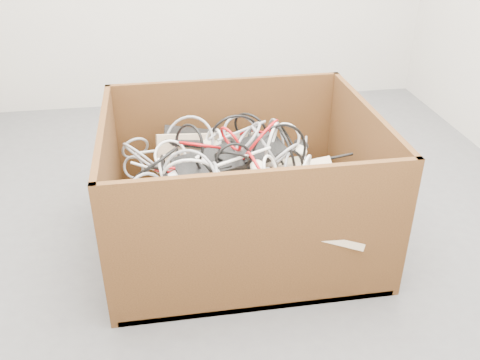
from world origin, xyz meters
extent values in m
plane|color=#4D4D50|center=(0.00, 0.00, 0.00)|extent=(3.00, 3.00, 0.00)
cube|color=beige|center=(0.00, -1.50, 1.25)|extent=(3.00, 0.04, 2.50)
cube|color=#38200E|center=(-0.08, -0.23, 0.01)|extent=(1.11, 0.92, 0.03)
cube|color=#38200E|center=(-0.08, 0.22, 0.30)|extent=(1.11, 0.03, 0.60)
cube|color=#38200E|center=(-0.08, -0.68, 0.30)|extent=(1.11, 0.02, 0.60)
cube|color=#38200E|center=(0.46, -0.23, 0.30)|extent=(0.03, 0.87, 0.60)
cube|color=#38200E|center=(-0.62, -0.23, 0.30)|extent=(0.02, 0.87, 0.60)
cube|color=beige|center=(-0.08, -0.21, 0.08)|extent=(0.97, 0.84, 0.18)
cube|color=beige|center=(-0.17, -0.28, 0.17)|extent=(0.70, 0.63, 0.19)
cube|color=tan|center=(-0.19, -0.07, 0.17)|extent=(0.44, 0.47, 0.06)
cube|color=tan|center=(0.12, -0.17, 0.23)|extent=(0.41, 0.46, 0.21)
cube|color=tan|center=(0.00, -0.35, 0.19)|extent=(0.28, 0.50, 0.15)
cube|color=tan|center=(-0.30, -0.39, 0.23)|extent=(0.48, 0.36, 0.20)
cube|color=tan|center=(0.22, -0.47, 0.22)|extent=(0.17, 0.48, 0.22)
cube|color=tan|center=(-0.19, -0.01, 0.35)|extent=(0.48, 0.15, 0.23)
cube|color=tan|center=(-0.13, -0.34, 0.29)|extent=(0.36, 0.46, 0.24)
cube|color=tan|center=(0.07, -0.30, 0.32)|extent=(0.47, 0.22, 0.18)
cube|color=black|center=(-0.15, 0.03, 0.38)|extent=(0.48, 0.19, 0.11)
cube|color=black|center=(-0.12, -0.20, 0.41)|extent=(0.50, 0.29, 0.10)
ellipsoid|color=beige|center=(-0.40, -0.25, 0.34)|extent=(0.11, 0.11, 0.04)
ellipsoid|color=beige|center=(0.22, -0.08, 0.36)|extent=(0.07, 0.10, 0.04)
ellipsoid|color=beige|center=(-0.20, -0.44, 0.32)|extent=(0.11, 0.10, 0.04)
ellipsoid|color=beige|center=(-0.03, -0.33, 0.43)|extent=(0.07, 0.10, 0.04)
ellipsoid|color=beige|center=(-0.18, -0.04, 0.40)|extent=(0.11, 0.09, 0.04)
ellipsoid|color=black|center=(0.19, -0.43, 0.27)|extent=(0.11, 0.11, 0.04)
ellipsoid|color=beige|center=(0.24, -0.36, 0.39)|extent=(0.11, 0.11, 0.04)
ellipsoid|color=black|center=(0.25, 0.00, 0.34)|extent=(0.08, 0.11, 0.04)
cube|color=white|center=(-0.36, -0.27, 0.36)|extent=(0.29, 0.20, 0.12)
cube|color=white|center=(-0.33, -0.42, 0.35)|extent=(0.31, 0.15, 0.10)
cube|color=blue|center=(0.34, -0.30, 0.34)|extent=(0.06, 0.05, 0.03)
torus|color=black|center=(-0.12, -0.31, 0.45)|extent=(0.18, 0.04, 0.18)
torus|color=black|center=(0.11, -0.21, 0.42)|extent=(0.09, 0.24, 0.24)
torus|color=silver|center=(0.14, -0.48, 0.39)|extent=(0.16, 0.13, 0.10)
torus|color=silver|center=(0.16, -0.37, 0.42)|extent=(0.10, 0.16, 0.17)
torus|color=silver|center=(0.00, -0.43, 0.47)|extent=(0.11, 0.12, 0.14)
torus|color=silver|center=(0.06, -0.20, 0.48)|extent=(0.11, 0.20, 0.22)
torus|color=gray|center=(-0.28, -0.06, 0.42)|extent=(0.29, 0.22, 0.25)
torus|color=black|center=(-0.24, -0.31, 0.42)|extent=(0.10, 0.14, 0.15)
torus|color=#9E0B0F|center=(-0.12, -0.24, 0.51)|extent=(0.11, 0.14, 0.16)
torus|color=black|center=(-0.42, -0.47, 0.32)|extent=(0.16, 0.19, 0.13)
torus|color=gray|center=(-0.49, -0.11, 0.40)|extent=(0.18, 0.21, 0.22)
torus|color=black|center=(0.02, 0.06, 0.41)|extent=(0.18, 0.16, 0.18)
torus|color=gray|center=(-0.47, -0.42, 0.36)|extent=(0.22, 0.24, 0.31)
torus|color=gray|center=(-0.53, -0.40, 0.32)|extent=(0.14, 0.11, 0.16)
torus|color=gray|center=(-0.22, -0.42, 0.40)|extent=(0.06, 0.27, 0.27)
torus|color=#9E0B0F|center=(-0.02, -0.38, 0.40)|extent=(0.15, 0.32, 0.29)
torus|color=gray|center=(-0.28, -0.24, 0.39)|extent=(0.16, 0.15, 0.07)
torus|color=black|center=(-0.12, -0.28, 0.45)|extent=(0.18, 0.12, 0.16)
torus|color=gray|center=(-0.05, -0.20, 0.50)|extent=(0.13, 0.17, 0.15)
torus|color=silver|center=(-0.40, -0.29, 0.39)|extent=(0.06, 0.22, 0.22)
torus|color=black|center=(-0.46, -0.33, 0.33)|extent=(0.22, 0.31, 0.27)
torus|color=silver|center=(0.14, -0.07, 0.41)|extent=(0.20, 0.06, 0.20)
torus|color=gray|center=(-0.08, -0.46, 0.42)|extent=(0.23, 0.24, 0.14)
torus|color=silver|center=(-0.29, -0.36, 0.40)|extent=(0.31, 0.14, 0.29)
torus|color=silver|center=(-0.18, -0.06, 0.42)|extent=(0.09, 0.16, 0.15)
torus|color=gray|center=(-0.31, -0.41, 0.43)|extent=(0.30, 0.17, 0.31)
torus|color=gray|center=(0.03, -0.18, 0.44)|extent=(0.16, 0.28, 0.25)
torus|color=black|center=(0.11, -0.27, 0.38)|extent=(0.22, 0.06, 0.21)
torus|color=gray|center=(-0.52, 0.06, 0.36)|extent=(0.14, 0.10, 0.15)
torus|color=black|center=(-0.29, -0.15, 0.45)|extent=(0.12, 0.22, 0.24)
torus|color=gray|center=(-0.51, -0.38, 0.31)|extent=(0.16, 0.20, 0.14)
torus|color=gray|center=(0.12, -0.03, 0.38)|extent=(0.05, 0.29, 0.29)
torus|color=black|center=(-0.47, -0.50, 0.34)|extent=(0.20, 0.27, 0.31)
torus|color=gray|center=(-0.05, -0.05, 0.45)|extent=(0.17, 0.11, 0.16)
torus|color=black|center=(0.15, -0.10, 0.43)|extent=(0.12, 0.21, 0.19)
torus|color=black|center=(-0.25, -0.47, 0.42)|extent=(0.18, 0.10, 0.20)
torus|color=black|center=(0.14, -0.47, 0.38)|extent=(0.25, 0.11, 0.25)
torus|color=#9E0B0F|center=(-0.37, -0.20, 0.37)|extent=(0.18, 0.15, 0.12)
torus|color=black|center=(-0.43, -0.23, 0.42)|extent=(0.22, 0.23, 0.21)
torus|color=#9E0B0F|center=(0.01, -0.17, 0.46)|extent=(0.19, 0.30, 0.29)
torus|color=black|center=(-0.39, -0.28, 0.35)|extent=(0.04, 0.25, 0.25)
torus|color=silver|center=(0.12, -0.41, 0.37)|extent=(0.12, 0.14, 0.14)
torus|color=#9E0B0F|center=(0.03, 0.02, 0.37)|extent=(0.22, 0.12, 0.21)
torus|color=silver|center=(-0.37, -0.14, 0.41)|extent=(0.18, 0.13, 0.15)
torus|color=gray|center=(-0.39, -0.43, 0.37)|extent=(0.13, 0.11, 0.08)
torus|color=gray|center=(-0.53, -0.03, 0.30)|extent=(0.11, 0.10, 0.13)
torus|color=gray|center=(0.11, -0.29, 0.38)|extent=(0.11, 0.16, 0.18)
torus|color=gray|center=(0.09, -0.29, 0.45)|extent=(0.18, 0.15, 0.15)
torus|color=black|center=(0.02, -0.05, 0.37)|extent=(0.10, 0.24, 0.24)
torus|color=#9E0B0F|center=(-0.24, -0.14, 0.45)|extent=(0.23, 0.21, 0.13)
torus|color=black|center=(0.08, -0.23, 0.43)|extent=(0.30, 0.09, 0.31)
torus|color=black|center=(-0.07, -0.03, 0.42)|extent=(0.23, 0.07, 0.24)
cylinder|color=gray|center=(0.11, -0.47, 0.37)|extent=(0.14, 0.21, 0.03)
cylinder|color=black|center=(0.30, -0.22, 0.37)|extent=(0.24, 0.02, 0.04)
cylinder|color=gray|center=(-0.05, -0.10, 0.48)|extent=(0.23, 0.10, 0.05)
cylinder|color=gray|center=(-0.16, -0.04, 0.45)|extent=(0.10, 0.19, 0.06)
cylinder|color=black|center=(-0.20, -0.29, 0.40)|extent=(0.16, 0.04, 0.04)
cylinder|color=gray|center=(0.25, -0.04, 0.34)|extent=(0.09, 0.25, 0.02)
cylinder|color=black|center=(0.04, -0.12, 0.44)|extent=(0.11, 0.09, 0.03)
cylinder|color=silver|center=(-0.45, -0.08, 0.32)|extent=(0.19, 0.05, 0.07)
cylinder|color=silver|center=(-0.01, -0.57, 0.36)|extent=(0.09, 0.10, 0.04)
cylinder|color=black|center=(0.25, -0.51, 0.33)|extent=(0.06, 0.13, 0.02)
cylinder|color=gray|center=(-0.46, -0.49, 0.31)|extent=(0.18, 0.09, 0.07)
cylinder|color=silver|center=(-0.08, -0.32, 0.47)|extent=(0.24, 0.11, 0.03)
cylinder|color=silver|center=(-0.36, -0.14, 0.41)|extent=(0.09, 0.12, 0.06)
cylinder|color=black|center=(-0.45, -0.39, 0.36)|extent=(0.18, 0.16, 0.02)
cylinder|color=#9E0B0F|center=(-0.17, -0.49, 0.39)|extent=(0.14, 0.08, 0.06)
cylinder|color=silver|center=(-0.28, 0.02, 0.38)|extent=(0.24, 0.02, 0.03)
cylinder|color=silver|center=(-0.45, 0.04, 0.34)|extent=(0.14, 0.03, 0.03)
cylinder|color=silver|center=(-0.32, -0.49, 0.36)|extent=(0.20, 0.21, 0.02)
cylinder|color=gray|center=(-0.24, -0.19, 0.39)|extent=(0.08, 0.25, 0.05)
cylinder|color=black|center=(-0.10, -0.11, 0.45)|extent=(0.04, 0.28, 0.10)
cylinder|color=black|center=(0.03, -0.02, 0.37)|extent=(0.17, 0.20, 0.04)
camera|label=1|loc=(-0.39, -2.15, 1.43)|focal=39.57mm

